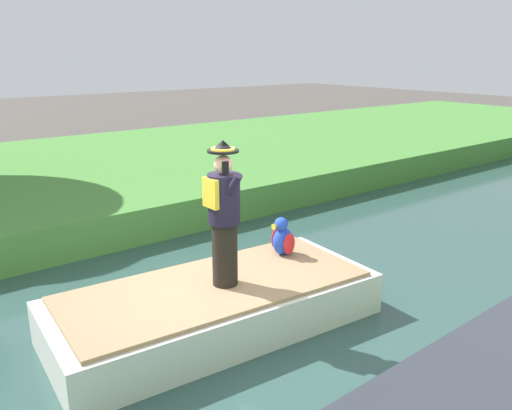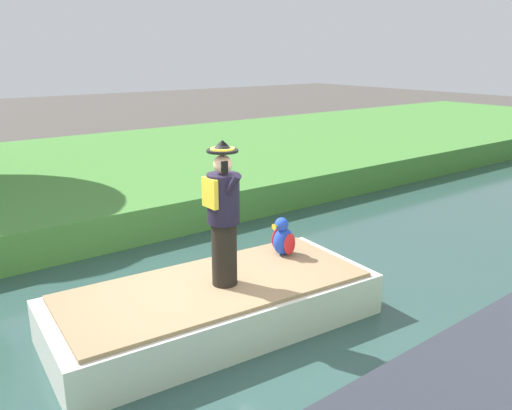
# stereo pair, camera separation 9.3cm
# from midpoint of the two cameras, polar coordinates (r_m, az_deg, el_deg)

# --- Properties ---
(ground_plane) EXTENTS (80.00, 80.00, 0.00)m
(ground_plane) POSITION_cam_midpoint_polar(r_m,az_deg,el_deg) (7.13, -4.82, -13.74)
(ground_plane) COLOR #4C4742
(canal_water) EXTENTS (6.63, 48.00, 0.10)m
(canal_water) POSITION_cam_midpoint_polar(r_m,az_deg,el_deg) (7.11, -4.83, -13.39)
(canal_water) COLOR #2D4C47
(canal_water) RESTS_ON ground
(grass_bank_near) EXTENTS (9.49, 48.00, 0.79)m
(grass_bank_near) POSITION_cam_midpoint_polar(r_m,az_deg,el_deg) (14.03, -23.27, 1.95)
(grass_bank_near) COLOR #478438
(grass_bank_near) RESTS_ON ground
(boat) EXTENTS (2.12, 4.33, 0.61)m
(boat) POSITION_cam_midpoint_polar(r_m,az_deg,el_deg) (6.94, -4.79, -10.84)
(boat) COLOR silver
(boat) RESTS_ON canal_water
(person_pirate) EXTENTS (0.61, 0.42, 1.85)m
(person_pirate) POSITION_cam_midpoint_polar(r_m,az_deg,el_deg) (6.47, -3.91, -1.07)
(person_pirate) COLOR black
(person_pirate) RESTS_ON boat
(parrot_plush) EXTENTS (0.36, 0.34, 0.57)m
(parrot_plush) POSITION_cam_midpoint_polar(r_m,az_deg,el_deg) (7.65, 2.55, -3.65)
(parrot_plush) COLOR blue
(parrot_plush) RESTS_ON boat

